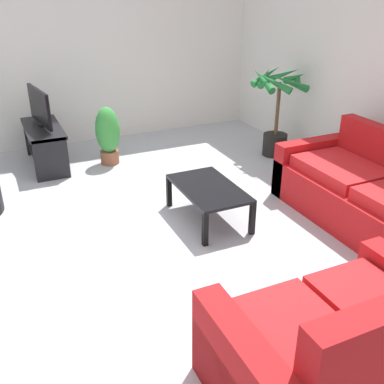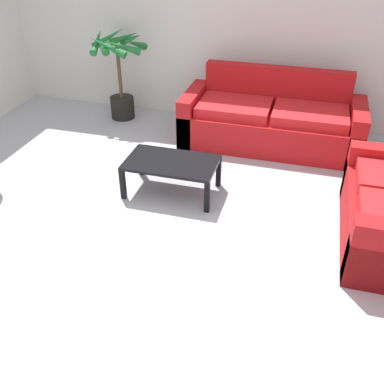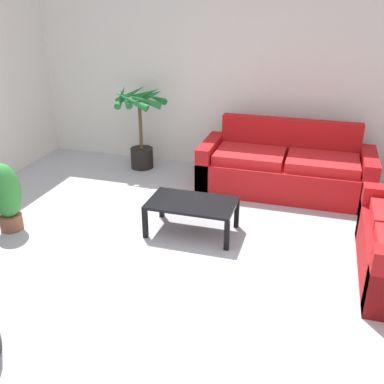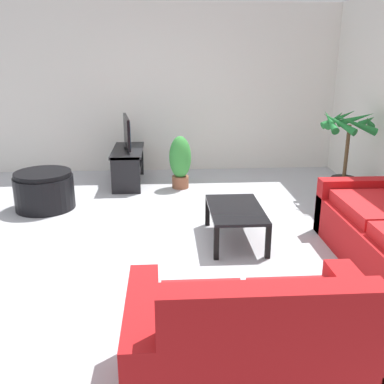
{
  "view_description": "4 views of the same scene",
  "coord_description": "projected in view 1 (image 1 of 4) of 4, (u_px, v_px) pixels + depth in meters",
  "views": [
    {
      "loc": [
        3.73,
        -1.01,
        2.28
      ],
      "look_at": [
        0.55,
        0.44,
        0.6
      ],
      "focal_mm": 41.79,
      "sensor_mm": 36.0,
      "label": 1
    },
    {
      "loc": [
        1.34,
        -2.89,
        2.56
      ],
      "look_at": [
        0.44,
        0.3,
        0.4
      ],
      "focal_mm": 40.87,
      "sensor_mm": 36.0,
      "label": 2
    },
    {
      "loc": [
        1.29,
        -3.25,
        2.42
      ],
      "look_at": [
        0.19,
        0.4,
        0.7
      ],
      "focal_mm": 41.08,
      "sensor_mm": 36.0,
      "label": 3
    },
    {
      "loc": [
        4.43,
        0.11,
        1.96
      ],
      "look_at": [
        0.42,
        0.36,
        0.67
      ],
      "focal_mm": 41.36,
      "sensor_mm": 36.0,
      "label": 4
    }
  ],
  "objects": [
    {
      "name": "potted_plant_small",
      "position": [
        108.0,
        134.0,
        5.93
      ],
      "size": [
        0.32,
        0.32,
        0.78
      ],
      "color": "brown",
      "rests_on": "ground"
    },
    {
      "name": "ground_plane",
      "position": [
        129.0,
        233.0,
        4.42
      ],
      "size": [
        6.6,
        6.6,
        0.0
      ],
      "primitive_type": "plane",
      "color": "#B2B2B7"
    },
    {
      "name": "wall_back",
      "position": [
        380.0,
        71.0,
        4.96
      ],
      "size": [
        6.0,
        0.06,
        2.7
      ],
      "primitive_type": "cube",
      "color": "silver",
      "rests_on": "ground"
    },
    {
      "name": "tv_stand",
      "position": [
        45.0,
        141.0,
        5.89
      ],
      "size": [
        1.1,
        0.45,
        0.54
      ],
      "color": "black",
      "rests_on": "ground"
    },
    {
      "name": "wall_left",
      "position": [
        59.0,
        51.0,
        6.3
      ],
      "size": [
        0.06,
        6.0,
        2.7
      ],
      "primitive_type": "cube",
      "color": "silver",
      "rests_on": "ground"
    },
    {
      "name": "couch_loveseat",
      "position": [
        338.0,
        348.0,
        2.65
      ],
      "size": [
        0.9,
        1.47,
        0.9
      ],
      "color": "red",
      "rests_on": "ground"
    },
    {
      "name": "tv",
      "position": [
        40.0,
        107.0,
        5.69
      ],
      "size": [
        0.8,
        0.16,
        0.49
      ],
      "color": "black",
      "rests_on": "tv_stand"
    },
    {
      "name": "couch_main",
      "position": [
        377.0,
        201.0,
        4.4
      ],
      "size": [
        2.21,
        0.9,
        0.9
      ],
      "color": "red",
      "rests_on": "ground"
    },
    {
      "name": "coffee_table",
      "position": [
        208.0,
        191.0,
        4.55
      ],
      "size": [
        0.95,
        0.56,
        0.37
      ],
      "color": "black",
      "rests_on": "ground"
    },
    {
      "name": "potted_palm",
      "position": [
        277.0,
        110.0,
        6.11
      ],
      "size": [
        0.78,
        0.79,
        1.23
      ],
      "color": "black",
      "rests_on": "ground"
    }
  ]
}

